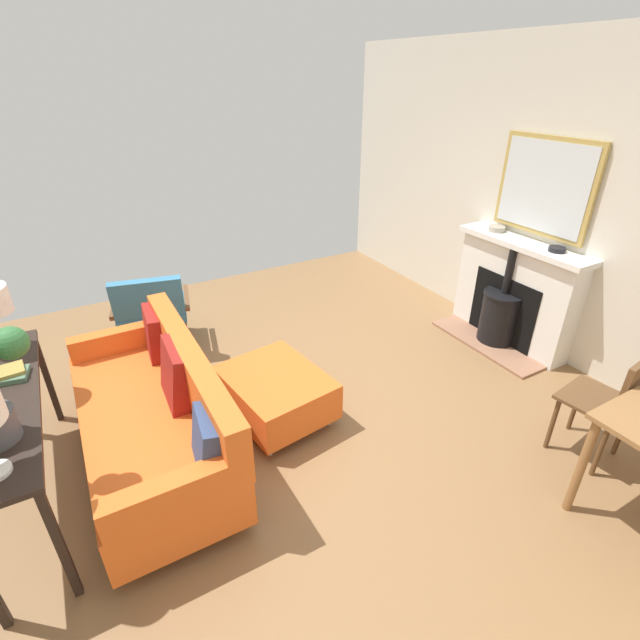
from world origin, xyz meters
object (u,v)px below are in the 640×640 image
object	(u,v)px
ottoman	(276,392)
fireplace	(511,298)
console_table	(6,414)
sofa	(157,414)
armchair_accent	(151,307)
mantel_bowl_far	(557,249)
mantel_bowl_near	(497,228)
book_stack	(0,376)
dining_chair_near_fireplace	(612,399)

from	to	relation	value
ottoman	fireplace	bearing A→B (deg)	178.98
console_table	fireplace	bearing A→B (deg)	179.23
sofa	ottoman	distance (m)	0.86
armchair_accent	fireplace	bearing A→B (deg)	153.75
fireplace	mantel_bowl_far	world-z (taller)	mantel_bowl_far
armchair_accent	console_table	size ratio (longest dim) A/B	0.50
mantel_bowl_near	book_stack	size ratio (longest dim) A/B	0.52
mantel_bowl_far	sofa	world-z (taller)	mantel_bowl_far
mantel_bowl_near	book_stack	world-z (taller)	mantel_bowl_near
mantel_bowl_near	ottoman	distance (m)	2.64
mantel_bowl_far	ottoman	xyz separation A→B (m)	(2.49, -0.36, -0.80)
ottoman	armchair_accent	xyz separation A→B (m)	(0.58, -1.45, 0.22)
sofa	dining_chair_near_fireplace	world-z (taller)	dining_chair_near_fireplace
mantel_bowl_far	sofa	xyz separation A→B (m)	(3.34, -0.37, -0.69)
armchair_accent	dining_chair_near_fireplace	xyz separation A→B (m)	(-2.29, 2.92, 0.05)
sofa	fireplace	bearing A→B (deg)	178.96
armchair_accent	console_table	distance (m)	1.79
ottoman	mantel_bowl_near	bearing A→B (deg)	-173.20
sofa	book_stack	xyz separation A→B (m)	(0.77, -0.21, 0.45)
dining_chair_near_fireplace	console_table	bearing A→B (deg)	-23.93
fireplace	console_table	bearing A→B (deg)	-0.77
mantel_bowl_near	console_table	size ratio (longest dim) A/B	0.10
fireplace	console_table	world-z (taller)	fireplace
mantel_bowl_near	mantel_bowl_far	bearing A→B (deg)	90.00
fireplace	ottoman	size ratio (longest dim) A/B	1.46
armchair_accent	console_table	bearing A→B (deg)	54.05
fireplace	book_stack	distance (m)	4.10
ottoman	dining_chair_near_fireplace	world-z (taller)	dining_chair_near_fireplace
console_table	dining_chair_near_fireplace	xyz separation A→B (m)	(-3.34, 1.48, -0.17)
book_stack	mantel_bowl_near	bearing A→B (deg)	-179.08
mantel_bowl_near	mantel_bowl_far	world-z (taller)	mantel_bowl_near
mantel_bowl_far	ottoman	distance (m)	2.64
fireplace	dining_chair_near_fireplace	xyz separation A→B (m)	(0.74, 1.43, 0.06)
fireplace	ottoman	xyz separation A→B (m)	(2.45, -0.04, -0.22)
ottoman	console_table	distance (m)	1.68
mantel_bowl_far	console_table	bearing A→B (deg)	-5.09
fireplace	armchair_accent	size ratio (longest dim) A/B	1.62
fireplace	book_stack	world-z (taller)	fireplace
mantel_bowl_far	book_stack	bearing A→B (deg)	-8.10
ottoman	armchair_accent	bearing A→B (deg)	-68.29
book_stack	dining_chair_near_fireplace	size ratio (longest dim) A/B	0.35
mantel_bowl_far	ottoman	bearing A→B (deg)	-8.11
ottoman	console_table	bearing A→B (deg)	-0.39
sofa	ottoman	world-z (taller)	sofa
fireplace	mantel_bowl_near	distance (m)	0.68
fireplace	mantel_bowl_far	size ratio (longest dim) A/B	9.30
fireplace	console_table	size ratio (longest dim) A/B	0.81
ottoman	dining_chair_near_fireplace	xyz separation A→B (m)	(-1.72, 1.47, 0.27)
armchair_accent	ottoman	bearing A→B (deg)	111.71
mantel_bowl_near	fireplace	bearing A→B (deg)	83.37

